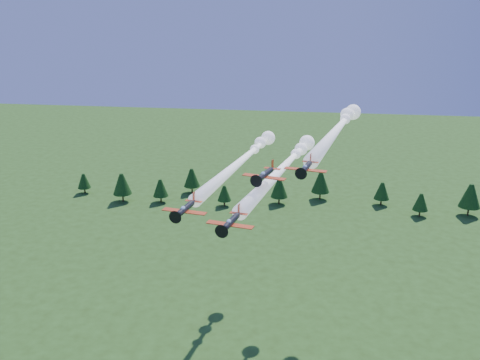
# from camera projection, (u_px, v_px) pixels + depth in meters

# --- Properties ---
(plane_lead) EXTENTS (15.79, 57.73, 3.70)m
(plane_lead) POSITION_uv_depth(u_px,v_px,m) (284.00, 166.00, 111.45)
(plane_lead) COLOR black
(plane_lead) RESTS_ON ground
(plane_left) EXTENTS (14.96, 59.83, 3.70)m
(plane_left) POSITION_uv_depth(u_px,v_px,m) (243.00, 160.00, 122.84)
(plane_left) COLOR black
(plane_left) RESTS_ON ground
(plane_right) EXTENTS (14.76, 54.24, 3.70)m
(plane_right) POSITION_uv_depth(u_px,v_px,m) (338.00, 128.00, 111.58)
(plane_right) COLOR black
(plane_right) RESTS_ON ground
(plane_slot) EXTENTS (8.06, 8.92, 2.82)m
(plane_slot) POSITION_uv_depth(u_px,v_px,m) (265.00, 174.00, 95.25)
(plane_slot) COLOR black
(plane_slot) RESTS_ON ground
(treeline) EXTENTS (175.25, 20.71, 11.84)m
(treeline) POSITION_uv_depth(u_px,v_px,m) (307.00, 189.00, 200.85)
(treeline) COLOR #382314
(treeline) RESTS_ON ground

